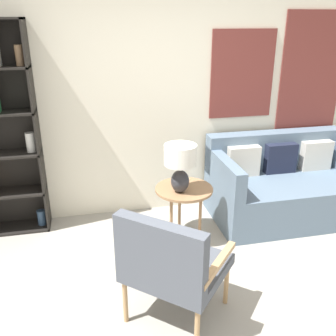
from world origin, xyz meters
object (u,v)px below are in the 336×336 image
at_px(couch, 284,186).
at_px(side_table, 184,193).
at_px(armchair, 170,262).
at_px(table_lamp, 180,162).

xyz_separation_m(couch, side_table, (-1.24, -0.28, 0.17)).
relative_size(armchair, couch, 0.56).
height_order(couch, table_lamp, table_lamp).
distance_m(couch, side_table, 1.29).
distance_m(side_table, table_lamp, 0.37).
xyz_separation_m(side_table, table_lamp, (-0.06, -0.07, 0.36)).
bearing_deg(side_table, couch, 12.48).
height_order(armchair, couch, armchair).
relative_size(couch, table_lamp, 3.49).
height_order(armchair, side_table, armchair).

